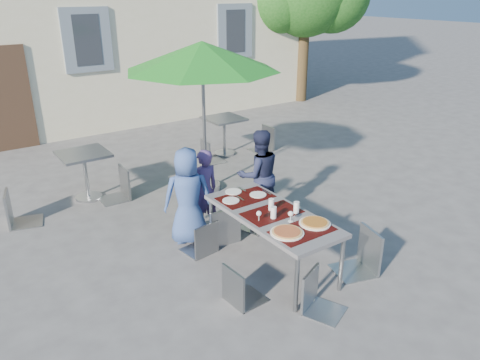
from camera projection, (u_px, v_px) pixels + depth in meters
ground at (312, 283)px, 5.60m from camera, size 90.00×90.00×0.00m
dining_table at (272, 217)px, 5.69m from camera, size 0.80×1.85×0.76m
pizza_near_left at (287, 232)px, 5.18m from camera, size 0.38×0.38×0.03m
pizza_near_right at (315, 223)px, 5.39m from camera, size 0.37×0.37×0.03m
glassware at (279, 209)px, 5.58m from camera, size 0.56×0.43×0.15m
place_settings at (241, 195)px, 6.12m from camera, size 0.66×0.49×0.01m
child_0 at (188, 196)px, 6.30m from camera, size 0.78×0.65×1.35m
child_1 at (204, 190)px, 6.64m from camera, size 0.45×0.29×1.22m
child_2 at (259, 175)px, 6.97m from camera, size 0.75×0.55×1.39m
chair_0 at (202, 219)px, 6.05m from camera, size 0.43×0.44×0.87m
chair_1 at (222, 203)px, 6.30m from camera, size 0.49×0.49×1.01m
chair_2 at (261, 197)px, 6.65m from camera, size 0.49×0.49×0.89m
chair_3 at (240, 264)px, 5.07m from camera, size 0.41×0.40×0.87m
chair_4 at (365, 227)px, 5.63m from camera, size 0.57×0.57×1.04m
chair_5 at (320, 270)px, 4.95m from camera, size 0.51×0.52×0.88m
patio_umbrella at (202, 57)px, 7.36m from camera, size 2.52×2.52×2.52m
cafe_table_0 at (85, 166)px, 7.64m from camera, size 0.76×0.76×0.81m
bg_chair_l_0 at (12, 188)px, 6.78m from camera, size 0.55×0.54×1.01m
bg_chair_r_0 at (117, 165)px, 7.65m from camera, size 0.47×0.46×1.01m
cafe_table_1 at (224, 129)px, 9.74m from camera, size 0.74×0.74×0.80m
bg_chair_l_1 at (209, 138)px, 9.29m from camera, size 0.43×0.43×0.90m
bg_chair_r_1 at (265, 124)px, 10.01m from camera, size 0.44×0.43×0.97m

